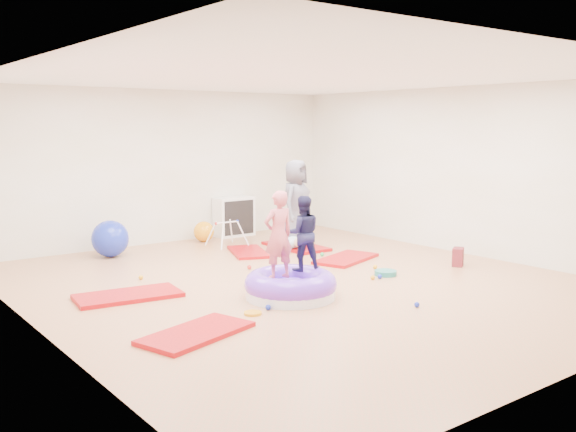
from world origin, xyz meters
TOP-DOWN VIEW (x-y plane):
  - room at (0.00, 0.00)m, footprint 7.01×8.01m
  - gym_mat_front_left at (-2.25, -1.09)m, footprint 1.33×0.92m
  - gym_mat_mid_left at (-2.20, 0.73)m, footprint 1.36×0.81m
  - gym_mat_center_back at (0.59, 2.18)m, footprint 0.91×1.22m
  - gym_mat_right at (1.52, 0.75)m, footprint 1.32×0.94m
  - gym_mat_rear_right at (1.54, 2.08)m, footprint 0.67×1.29m
  - inflatable_cushion at (-0.58, -0.51)m, footprint 1.17×1.17m
  - child_pink at (-0.78, -0.54)m, footprint 0.41×0.28m
  - child_navy at (-0.29, -0.39)m, footprint 0.59×0.55m
  - adult_caregiver at (1.48, 2.02)m, footprint 0.88×0.77m
  - infant at (1.30, 1.83)m, footprint 0.36×0.37m
  - ball_pit_balls at (0.17, 0.07)m, footprint 3.17×3.35m
  - exercise_ball_blue at (-1.39, 3.31)m, footprint 0.61×0.61m
  - exercise_ball_orange at (0.54, 3.60)m, footprint 0.38×0.38m
  - infant_play_gym at (0.59, 2.87)m, footprint 0.60×0.57m
  - cube_shelf at (1.34, 3.79)m, footprint 0.77×0.38m
  - balance_disc at (1.26, -0.38)m, footprint 0.32×0.32m
  - backpack at (2.61, -0.61)m, footprint 0.29×0.25m
  - yellow_toy at (-1.37, -0.82)m, footprint 0.21×0.21m

SIDE VIEW (x-z plane):
  - yellow_toy at x=-1.37m, z-range 0.00..0.03m
  - gym_mat_center_back at x=0.59m, z-range 0.00..0.05m
  - gym_mat_right at x=1.52m, z-range 0.00..0.05m
  - gym_mat_front_left at x=-2.25m, z-range 0.00..0.05m
  - gym_mat_rear_right at x=1.54m, z-range 0.00..0.05m
  - gym_mat_mid_left at x=-2.20m, z-range 0.00..0.05m
  - ball_pit_balls at x=0.17m, z-range 0.00..0.07m
  - balance_disc at x=1.26m, z-range 0.00..0.07m
  - backpack at x=2.61m, z-range 0.00..0.28m
  - inflatable_cushion at x=-0.58m, z-range -0.04..0.33m
  - infant at x=1.30m, z-range 0.06..0.27m
  - exercise_ball_orange at x=0.54m, z-range 0.00..0.38m
  - exercise_ball_blue at x=-1.39m, z-range 0.00..0.61m
  - infant_play_gym at x=0.59m, z-range 0.08..0.54m
  - cube_shelf at x=1.34m, z-range 0.00..0.77m
  - adult_caregiver at x=1.48m, z-range 0.05..1.57m
  - child_navy at x=-0.29m, z-range 0.34..1.31m
  - child_pink at x=-0.78m, z-range 0.34..1.42m
  - room at x=0.00m, z-range 0.00..2.80m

